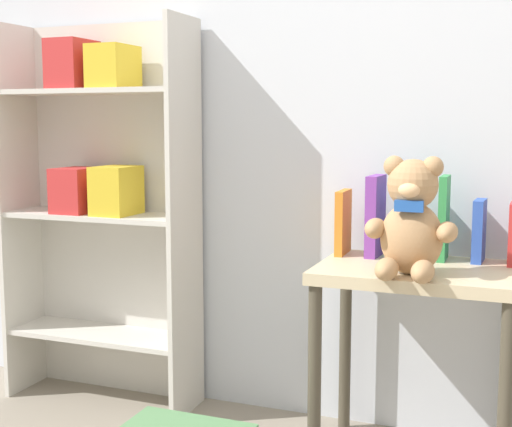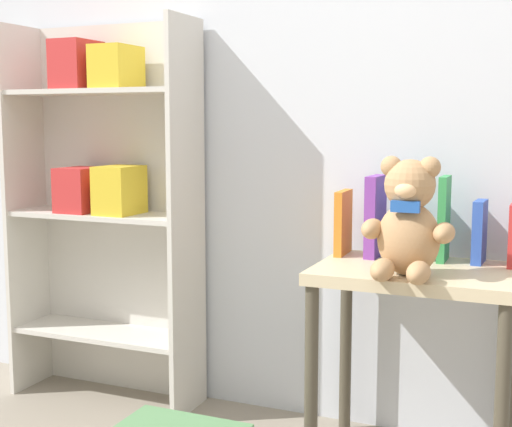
{
  "view_description": "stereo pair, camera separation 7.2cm",
  "coord_description": "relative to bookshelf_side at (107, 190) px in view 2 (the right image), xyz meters",
  "views": [
    {
      "loc": [
        0.62,
        -0.87,
        1.06
      ],
      "look_at": [
        -0.22,
        1.3,
        0.76
      ],
      "focal_mm": 50.0,
      "sensor_mm": 36.0,
      "label": 1
    },
    {
      "loc": [
        0.69,
        -0.84,
        1.06
      ],
      "look_at": [
        -0.22,
        1.3,
        0.76
      ],
      "focal_mm": 50.0,
      "sensor_mm": 36.0,
      "label": 2
    }
  ],
  "objects": [
    {
      "name": "wall_back",
      "position": [
        0.88,
        0.14,
        0.45
      ],
      "size": [
        4.8,
        0.06,
        2.5
      ],
      "color": "silver",
      "rests_on": "ground_plane"
    },
    {
      "name": "bookshelf_side",
      "position": [
        0.0,
        0.0,
        0.0
      ],
      "size": [
        0.73,
        0.25,
        1.42
      ],
      "color": "beige",
      "rests_on": "ground_plane"
    },
    {
      "name": "display_table",
      "position": [
        1.19,
        -0.15,
        -0.28
      ],
      "size": [
        0.59,
        0.43,
        0.63
      ],
      "color": "beige",
      "rests_on": "ground_plane"
    },
    {
      "name": "teddy_bear",
      "position": [
        1.19,
        -0.28,
        -0.02
      ],
      "size": [
        0.26,
        0.23,
        0.34
      ],
      "color": "tan",
      "rests_on": "display_table"
    },
    {
      "name": "book_standing_orange",
      "position": [
        0.93,
        -0.02,
        -0.07
      ],
      "size": [
        0.03,
        0.14,
        0.21
      ],
      "primitive_type": "cube",
      "rotation": [
        0.0,
        0.0,
        0.03
      ],
      "color": "orange",
      "rests_on": "display_table"
    },
    {
      "name": "book_standing_purple",
      "position": [
        1.04,
        -0.03,
        -0.04
      ],
      "size": [
        0.04,
        0.13,
        0.26
      ],
      "primitive_type": "cube",
      "rotation": [
        0.0,
        0.0,
        -0.04
      ],
      "color": "purple",
      "rests_on": "display_table"
    },
    {
      "name": "book_standing_teal",
      "position": [
        1.14,
        -0.01,
        -0.04
      ],
      "size": [
        0.03,
        0.14,
        0.26
      ],
      "primitive_type": "cube",
      "rotation": [
        0.0,
        0.0,
        0.01
      ],
      "color": "teal",
      "rests_on": "display_table"
    },
    {
      "name": "book_standing_green",
      "position": [
        1.25,
        -0.01,
        -0.04
      ],
      "size": [
        0.02,
        0.12,
        0.26
      ],
      "primitive_type": "cube",
      "rotation": [
        0.0,
        0.0,
        0.01
      ],
      "color": "#33934C",
      "rests_on": "display_table"
    },
    {
      "name": "book_standing_blue",
      "position": [
        1.35,
        -0.01,
        -0.08
      ],
      "size": [
        0.04,
        0.11,
        0.19
      ],
      "primitive_type": "cube",
      "rotation": [
        0.0,
        0.0,
        -0.04
      ],
      "color": "#2D51B7",
      "rests_on": "display_table"
    }
  ]
}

